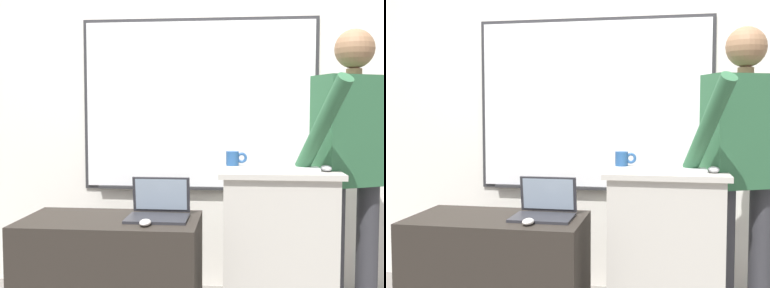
# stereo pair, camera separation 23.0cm
# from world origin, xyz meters

# --- Properties ---
(back_wall) EXTENTS (6.40, 0.17, 2.93)m
(back_wall) POSITION_xyz_m (-0.00, 1.14, 1.46)
(back_wall) COLOR silver
(back_wall) RESTS_ON ground_plane
(lectern_podium) EXTENTS (0.67, 0.49, 0.95)m
(lectern_podium) POSITION_xyz_m (0.37, 0.38, 0.48)
(lectern_podium) COLOR #BCB7AD
(lectern_podium) RESTS_ON ground_plane
(side_desk) EXTENTS (0.99, 0.55, 0.68)m
(side_desk) POSITION_xyz_m (-0.57, 0.22, 0.34)
(side_desk) COLOR #28231E
(side_desk) RESTS_ON ground_plane
(person_presenter) EXTENTS (0.62, 0.70, 1.76)m
(person_presenter) POSITION_xyz_m (0.81, 0.49, 1.03)
(person_presenter) COLOR #333338
(person_presenter) RESTS_ON ground_plane
(laptop) EXTENTS (0.34, 0.28, 0.22)m
(laptop) POSITION_xyz_m (-0.30, 0.28, 0.74)
(laptop) COLOR #28282D
(laptop) RESTS_ON side_desk
(wireless_keyboard) EXTENTS (0.41, 0.12, 0.02)m
(wireless_keyboard) POSITION_xyz_m (0.38, 0.32, 0.96)
(wireless_keyboard) COLOR silver
(wireless_keyboard) RESTS_ON lectern_podium
(computer_mouse_by_laptop) EXTENTS (0.06, 0.10, 0.03)m
(computer_mouse_by_laptop) POSITION_xyz_m (-0.34, 0.07, 0.70)
(computer_mouse_by_laptop) COLOR silver
(computer_mouse_by_laptop) RESTS_ON side_desk
(computer_mouse_by_keyboard) EXTENTS (0.06, 0.10, 0.03)m
(computer_mouse_by_keyboard) POSITION_xyz_m (0.62, 0.31, 0.97)
(computer_mouse_by_keyboard) COLOR #BCBCC1
(computer_mouse_by_keyboard) RESTS_ON lectern_podium
(coffee_mug) EXTENTS (0.13, 0.08, 0.09)m
(coffee_mug) POSITION_xyz_m (0.11, 0.55, 1.00)
(coffee_mug) COLOR #234C84
(coffee_mug) RESTS_ON lectern_podium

